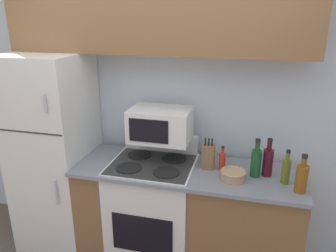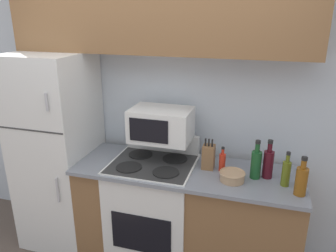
% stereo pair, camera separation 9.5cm
% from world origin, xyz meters
% --- Properties ---
extents(wall_back, '(8.00, 0.05, 2.55)m').
position_xyz_m(wall_back, '(0.00, 0.68, 1.27)').
color(wall_back, silver).
rests_on(wall_back, ground_plane).
extents(lower_cabinets, '(1.79, 0.63, 0.90)m').
position_xyz_m(lower_cabinets, '(0.31, 0.29, 0.45)').
color(lower_cabinets, brown).
rests_on(lower_cabinets, ground_plane).
extents(refrigerator, '(0.62, 0.67, 1.77)m').
position_xyz_m(refrigerator, '(-0.89, 0.32, 0.88)').
color(refrigerator, white).
rests_on(refrigerator, ground_plane).
extents(upper_cabinets, '(2.41, 0.31, 0.68)m').
position_xyz_m(upper_cabinets, '(0.00, 0.50, 2.11)').
color(upper_cabinets, brown).
rests_on(upper_cabinets, refrigerator).
extents(stove, '(0.68, 0.61, 1.07)m').
position_xyz_m(stove, '(0.03, 0.28, 0.47)').
color(stove, white).
rests_on(stove, ground_plane).
extents(microwave, '(0.49, 0.34, 0.27)m').
position_xyz_m(microwave, '(0.06, 0.40, 1.21)').
color(microwave, white).
rests_on(microwave, stove).
extents(knife_block, '(0.09, 0.10, 0.25)m').
position_xyz_m(knife_block, '(0.47, 0.34, 1.00)').
color(knife_block, brown).
rests_on(knife_block, lower_cabinets).
extents(bowl, '(0.19, 0.19, 0.07)m').
position_xyz_m(bowl, '(0.68, 0.19, 0.94)').
color(bowl, tan).
rests_on(bowl, lower_cabinets).
extents(bottle_wine_green, '(0.08, 0.08, 0.30)m').
position_xyz_m(bottle_wine_green, '(0.84, 0.28, 1.02)').
color(bottle_wine_green, '#194C23').
rests_on(bottle_wine_green, lower_cabinets).
extents(bottle_hot_sauce, '(0.05, 0.05, 0.20)m').
position_xyz_m(bottle_hot_sauce, '(0.58, 0.33, 0.98)').
color(bottle_hot_sauce, red).
rests_on(bottle_hot_sauce, lower_cabinets).
extents(bottle_wine_red, '(0.08, 0.08, 0.30)m').
position_xyz_m(bottle_wine_red, '(0.92, 0.32, 1.02)').
color(bottle_wine_red, '#470F19').
rests_on(bottle_wine_red, lower_cabinets).
extents(bottle_whiskey, '(0.08, 0.08, 0.28)m').
position_xyz_m(bottle_whiskey, '(1.14, 0.12, 1.01)').
color(bottle_whiskey, brown).
rests_on(bottle_whiskey, lower_cabinets).
extents(bottle_olive_oil, '(0.06, 0.06, 0.26)m').
position_xyz_m(bottle_olive_oil, '(1.05, 0.23, 1.01)').
color(bottle_olive_oil, '#5B6619').
rests_on(bottle_olive_oil, lower_cabinets).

